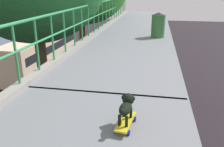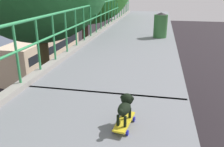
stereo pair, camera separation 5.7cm
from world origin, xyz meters
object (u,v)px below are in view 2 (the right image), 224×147
toy_skateboard (124,122)px  small_dog (125,105)px  car_yellow_cab_fifth (12,143)px  city_bus (46,51)px  litter_bin (160,25)px

toy_skateboard → small_dog: bearing=77.1°
car_yellow_cab_fifth → small_dog: (6.26, -5.84, 5.66)m
city_bus → toy_skateboard: size_ratio=22.39×
city_bus → toy_skateboard: toy_skateboard is taller
toy_skateboard → small_dog: small_dog is taller
city_bus → small_dog: small_dog is taller
car_yellow_cab_fifth → toy_skateboard: toy_skateboard is taller
small_dog → litter_bin: bearing=86.5°
toy_skateboard → litter_bin: 6.01m
car_yellow_cab_fifth → litter_bin: bearing=1.1°
small_dog → toy_skateboard: bearing=-102.9°
car_yellow_cab_fifth → city_bus: bearing=108.7°
toy_skateboard → car_yellow_cab_fifth: bearing=136.8°
car_yellow_cab_fifth → litter_bin: litter_bin is taller
small_dog → city_bus: bearing=119.8°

